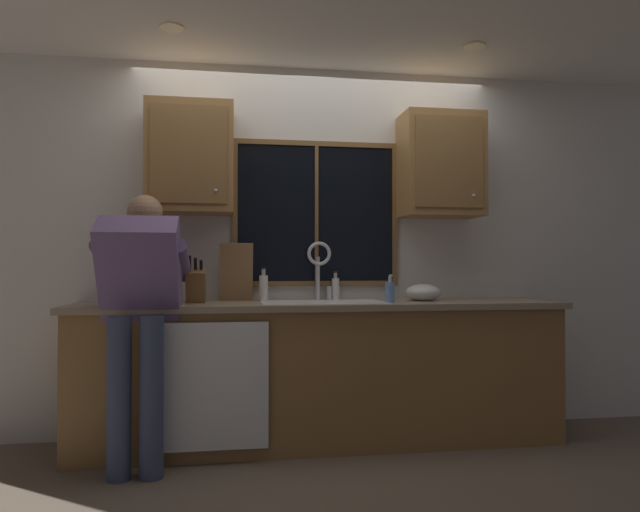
{
  "coord_description": "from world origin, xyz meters",
  "views": [
    {
      "loc": [
        -0.6,
        -4.05,
        1.16
      ],
      "look_at": [
        -0.01,
        -0.3,
        1.22
      ],
      "focal_mm": 32.63,
      "sensor_mm": 36.0,
      "label": 1
    }
  ],
  "objects": [
    {
      "name": "upper_cabinet_left",
      "position": [
        -0.85,
        -0.17,
        1.86
      ],
      "size": [
        0.56,
        0.36,
        0.72
      ],
      "color": "#9E703D"
    },
    {
      "name": "window_glass",
      "position": [
        0.01,
        -0.01,
        1.52
      ],
      "size": [
        1.1,
        0.02,
        0.95
      ],
      "primitive_type": "cube",
      "color": "black"
    },
    {
      "name": "ceiling_downlight_left",
      "position": [
        -0.93,
        -0.6,
        2.54
      ],
      "size": [
        0.14,
        0.14,
        0.01
      ],
      "primitive_type": "cylinder",
      "color": "#FFEAB2"
    },
    {
      "name": "bottle_tall_clear",
      "position": [
        0.14,
        -0.06,
        1.0
      ],
      "size": [
        0.05,
        0.05,
        0.2
      ],
      "color": "silver",
      "rests_on": "countertop"
    },
    {
      "name": "mixing_bowl",
      "position": [
        0.71,
        -0.25,
        0.97
      ],
      "size": [
        0.24,
        0.24,
        0.12
      ],
      "primitive_type": "ellipsoid",
      "color": "silver",
      "rests_on": "countertop"
    },
    {
      "name": "sink",
      "position": [
        0.01,
        -0.3,
        0.82
      ],
      "size": [
        0.8,
        0.46,
        0.21
      ],
      "color": "silver",
      "rests_on": "lower_cabinet_run"
    },
    {
      "name": "window_frame_left",
      "position": [
        -0.56,
        -0.02,
        1.52
      ],
      "size": [
        0.03,
        0.02,
        0.95
      ],
      "primitive_type": "cube",
      "color": "brown"
    },
    {
      "name": "window_mullion_center",
      "position": [
        0.01,
        -0.02,
        1.52
      ],
      "size": [
        0.02,
        0.02,
        0.95
      ],
      "primitive_type": "cube",
      "color": "brown"
    },
    {
      "name": "knife_block",
      "position": [
        -0.81,
        -0.27,
        1.03
      ],
      "size": [
        0.12,
        0.18,
        0.32
      ],
      "color": "brown",
      "rests_on": "countertop"
    },
    {
      "name": "bottle_green_glass",
      "position": [
        -0.37,
        -0.12,
        1.01
      ],
      "size": [
        0.06,
        0.06,
        0.23
      ],
      "color": "silver",
      "rests_on": "countertop"
    },
    {
      "name": "dishwasher_front",
      "position": [
        -0.67,
        -0.61,
        0.46
      ],
      "size": [
        0.6,
        0.02,
        0.74
      ],
      "primitive_type": "cube",
      "color": "white"
    },
    {
      "name": "lower_cabinet_run",
      "position": [
        0.0,
        -0.29,
        0.44
      ],
      "size": [
        3.1,
        0.58,
        0.88
      ],
      "primitive_type": "cube",
      "color": "olive",
      "rests_on": "floor"
    },
    {
      "name": "window_frame_right",
      "position": [
        0.58,
        -0.02,
        1.52
      ],
      "size": [
        0.03,
        0.02,
        0.95
      ],
      "primitive_type": "cube",
      "color": "brown"
    },
    {
      "name": "countertop",
      "position": [
        0.0,
        -0.31,
        0.9
      ],
      "size": [
        3.16,
        0.62,
        0.04
      ],
      "primitive_type": "cube",
      "color": "gray",
      "rests_on": "lower_cabinet_run"
    },
    {
      "name": "cutting_board",
      "position": [
        -0.55,
        -0.09,
        1.11
      ],
      "size": [
        0.22,
        0.1,
        0.39
      ],
      "primitive_type": "cube",
      "rotation": [
        0.21,
        0.0,
        0.0
      ],
      "color": "#997047",
      "rests_on": "countertop"
    },
    {
      "name": "back_wall",
      "position": [
        0.0,
        0.06,
        1.27
      ],
      "size": [
        5.5,
        0.12,
        2.55
      ],
      "primitive_type": "cube",
      "color": "silver",
      "rests_on": "floor"
    },
    {
      "name": "person_standing",
      "position": [
        -1.1,
        -0.63,
        0.97
      ],
      "size": [
        0.53,
        0.68,
        1.58
      ],
      "color": "#384260",
      "rests_on": "floor"
    },
    {
      "name": "upper_cabinet_right",
      "position": [
        0.87,
        -0.17,
        1.86
      ],
      "size": [
        0.56,
        0.36,
        0.72
      ],
      "color": "#9E703D"
    },
    {
      "name": "window_frame_top",
      "position": [
        0.01,
        -0.02,
        2.02
      ],
      "size": [
        1.17,
        0.02,
        0.04
      ],
      "primitive_type": "cube",
      "color": "brown"
    },
    {
      "name": "window_frame_bottom",
      "position": [
        0.01,
        -0.02,
        1.03
      ],
      "size": [
        1.17,
        0.02,
        0.04
      ],
      "primitive_type": "cube",
      "color": "brown"
    },
    {
      "name": "soap_dispenser",
      "position": [
        0.43,
        -0.43,
        0.99
      ],
      "size": [
        0.06,
        0.07,
        0.18
      ],
      "color": "#668CCC",
      "rests_on": "countertop"
    },
    {
      "name": "ceiling_downlight_right",
      "position": [
        0.93,
        -0.6,
        2.54
      ],
      "size": [
        0.14,
        0.14,
        0.01
      ],
      "primitive_type": "cylinder",
      "color": "#FFEAB2"
    },
    {
      "name": "faucet",
      "position": [
        0.02,
        -0.12,
        1.17
      ],
      "size": [
        0.18,
        0.09,
        0.4
      ],
      "color": "silver",
      "rests_on": "countertop"
    }
  ]
}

